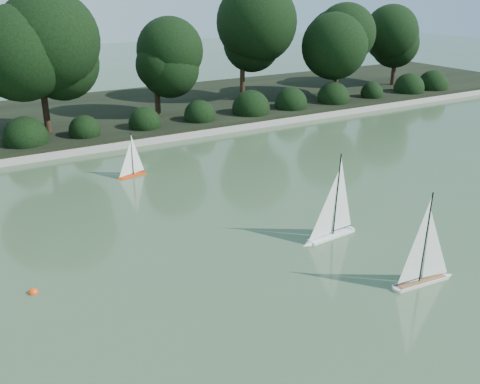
# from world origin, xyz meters

# --- Properties ---
(ground) EXTENTS (80.00, 80.00, 0.00)m
(ground) POSITION_xyz_m (0.00, 0.00, 0.00)
(ground) COLOR #334A2C
(ground) RESTS_ON ground
(pond_coping) EXTENTS (40.00, 0.35, 0.18)m
(pond_coping) POSITION_xyz_m (0.00, 9.00, 0.09)
(pond_coping) COLOR gray
(pond_coping) RESTS_ON ground
(far_bank) EXTENTS (40.00, 8.00, 0.30)m
(far_bank) POSITION_xyz_m (0.00, 13.00, 0.15)
(far_bank) COLOR black
(far_bank) RESTS_ON ground
(tree_line) EXTENTS (26.31, 3.93, 4.39)m
(tree_line) POSITION_xyz_m (1.23, 11.44, 2.64)
(tree_line) COLOR black
(tree_line) RESTS_ON ground
(shrub_hedge) EXTENTS (29.10, 1.10, 1.10)m
(shrub_hedge) POSITION_xyz_m (0.00, 9.90, 0.45)
(shrub_hedge) COLOR black
(shrub_hedge) RESTS_ON ground
(sailboat_white_a) EXTENTS (1.37, 0.32, 1.87)m
(sailboat_white_a) POSITION_xyz_m (0.20, 0.73, 0.29)
(sailboat_white_a) COLOR white
(sailboat_white_a) RESTS_ON ground
(sailboat_white_b) EXTENTS (1.32, 0.32, 1.79)m
(sailboat_white_b) POSITION_xyz_m (0.57, -1.44, 0.28)
(sailboat_white_b) COLOR beige
(sailboat_white_b) RESTS_ON ground
(sailboat_orange) EXTENTS (0.91, 0.33, 1.25)m
(sailboat_orange) POSITION_xyz_m (-1.93, 6.27, 0.20)
(sailboat_orange) COLOR #FC3500
(sailboat_orange) RESTS_ON ground
(race_buoy) EXTENTS (0.17, 0.17, 0.17)m
(race_buoy) POSITION_xyz_m (-5.27, 1.61, 0.00)
(race_buoy) COLOR #E7410C
(race_buoy) RESTS_ON ground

